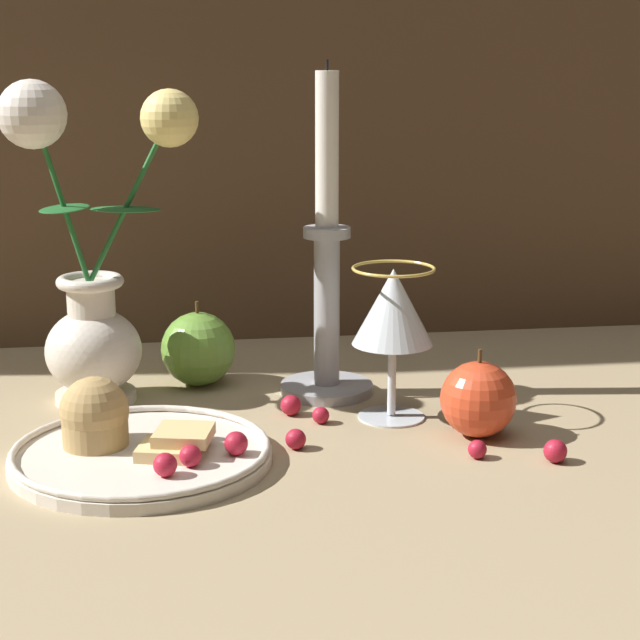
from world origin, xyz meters
The scene contains 12 objects.
ground_plane centered at (0.00, 0.00, 0.00)m, with size 2.40×2.40×0.00m, color #9E8966.
vase centered at (-0.16, 0.09, 0.13)m, with size 0.18×0.09×0.31m.
plate_with_pastries centered at (-0.12, -0.07, 0.02)m, with size 0.22×0.22×0.07m.
wine_glass centered at (0.12, 0.01, 0.10)m, with size 0.08×0.08×0.14m.
candlestick centered at (0.07, 0.09, 0.11)m, with size 0.09×0.09×0.33m.
apple_beside_vase centered at (-0.05, 0.14, 0.04)m, with size 0.08×0.08×0.09m.
apple_near_glass centered at (0.19, -0.05, 0.03)m, with size 0.07×0.07×0.08m.
berry_near_plate centered at (0.02, -0.06, 0.01)m, with size 0.02×0.02×0.02m, color #AD192D.
berry_front_center centered at (0.23, -0.12, 0.01)m, with size 0.02×0.02×0.02m, color #AD192D.
berry_by_glass_stem centered at (0.05, 0.00, 0.01)m, with size 0.02×0.02×0.02m, color #AD192D.
berry_under_candlestick centered at (0.17, -0.11, 0.01)m, with size 0.02×0.02×0.02m, color #AD192D.
berry_far_right centered at (0.03, 0.03, 0.01)m, with size 0.02×0.02×0.02m, color #AD192D.
Camera 1 is at (-0.08, -0.93, 0.33)m, focal length 60.00 mm.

